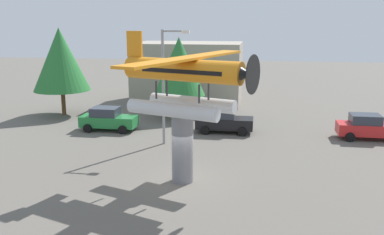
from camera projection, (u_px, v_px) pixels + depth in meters
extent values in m
plane|color=#605B54|center=(183.00, 181.00, 21.56)|extent=(140.00, 140.00, 0.00)
cylinder|color=slate|center=(183.00, 148.00, 21.15)|extent=(1.10, 1.10, 3.60)
cylinder|color=silver|center=(172.00, 110.00, 19.82)|extent=(4.76, 2.24, 0.70)
cylinder|color=#333338|center=(199.00, 94.00, 19.51)|extent=(0.13, 0.13, 0.90)
cylinder|color=#333338|center=(156.00, 90.00, 20.62)|extent=(0.13, 0.13, 0.90)
cylinder|color=silver|center=(192.00, 103.00, 21.53)|extent=(4.76, 2.24, 0.70)
cylinder|color=#333338|center=(209.00, 91.00, 20.36)|extent=(0.13, 0.13, 0.90)
cylinder|color=#333338|center=(167.00, 87.00, 21.48)|extent=(0.13, 0.13, 0.90)
cylinder|color=orange|center=(182.00, 70.00, 20.27)|extent=(6.22, 3.07, 1.10)
cube|color=black|center=(186.00, 70.00, 20.18)|extent=(4.47, 2.50, 0.20)
cone|color=#262628|center=(245.00, 74.00, 18.76)|extent=(0.95, 1.06, 0.88)
cylinder|color=black|center=(253.00, 75.00, 18.58)|extent=(0.63, 1.71, 1.80)
cube|color=orange|center=(189.00, 58.00, 19.95)|extent=(4.45, 10.18, 0.12)
cube|color=orange|center=(135.00, 65.00, 21.55)|extent=(1.58, 2.87, 0.10)
cube|color=orange|center=(135.00, 44.00, 21.30)|extent=(0.89, 0.41, 1.30)
cube|color=#237A38|center=(109.00, 121.00, 31.52)|extent=(4.20, 1.70, 0.80)
cube|color=#2D333D|center=(105.00, 112.00, 31.40)|extent=(2.00, 1.56, 0.64)
cylinder|color=black|center=(122.00, 130.00, 30.53)|extent=(0.64, 0.22, 0.64)
cylinder|color=black|center=(130.00, 124.00, 32.26)|extent=(0.64, 0.22, 0.64)
cylinder|color=black|center=(88.00, 128.00, 30.96)|extent=(0.64, 0.22, 0.64)
cylinder|color=black|center=(97.00, 123.00, 32.69)|extent=(0.64, 0.22, 0.64)
cube|color=black|center=(224.00, 123.00, 30.94)|extent=(4.20, 1.70, 0.80)
cube|color=#2D333D|center=(221.00, 113.00, 30.81)|extent=(2.00, 1.56, 0.64)
cylinder|color=black|center=(242.00, 132.00, 29.95)|extent=(0.64, 0.22, 0.64)
cylinder|color=black|center=(243.00, 126.00, 31.68)|extent=(0.64, 0.22, 0.64)
cylinder|color=black|center=(205.00, 130.00, 30.37)|extent=(0.64, 0.22, 0.64)
cylinder|color=black|center=(208.00, 125.00, 32.10)|extent=(0.64, 0.22, 0.64)
cube|color=red|center=(368.00, 129.00, 29.15)|extent=(4.20, 1.70, 0.80)
cube|color=#2D333D|center=(365.00, 119.00, 29.02)|extent=(2.00, 1.56, 0.64)
cylinder|color=black|center=(384.00, 132.00, 29.89)|extent=(0.64, 0.22, 0.64)
cylinder|color=black|center=(350.00, 137.00, 28.58)|extent=(0.64, 0.22, 0.64)
cylinder|color=black|center=(345.00, 131.00, 30.31)|extent=(0.64, 0.22, 0.64)
cylinder|color=gray|center=(163.00, 88.00, 27.36)|extent=(0.18, 0.18, 7.58)
cylinder|color=gray|center=(175.00, 31.00, 26.41)|extent=(1.60, 0.12, 0.12)
cube|color=silver|center=(185.00, 32.00, 26.31)|extent=(0.50, 0.28, 0.20)
cube|color=#9E9384|center=(189.00, 72.00, 42.59)|extent=(10.61, 7.05, 6.02)
cylinder|color=brown|center=(64.00, 102.00, 36.76)|extent=(0.36, 0.36, 2.20)
cone|color=#287033|center=(60.00, 59.00, 35.91)|extent=(4.86, 4.86, 5.40)
cylinder|color=brown|center=(179.00, 106.00, 35.74)|extent=(0.36, 0.36, 1.95)
cone|color=#287033|center=(179.00, 66.00, 34.97)|extent=(4.39, 4.39, 4.88)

